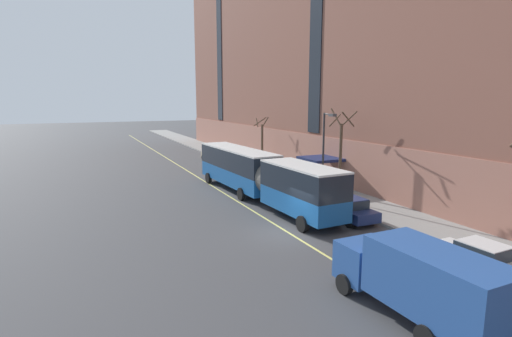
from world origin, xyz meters
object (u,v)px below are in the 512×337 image
Objects in this scene: street_lamp at (325,146)px; fire_hydrant at (269,173)px; street_tree_far_uptown at (262,142)px; parked_car_green_3 at (277,180)px; parked_car_darkgray_5 at (232,163)px; parked_car_white_0 at (479,259)px; parked_car_navy_4 at (348,208)px; street_tree_mid_block at (341,151)px; box_truck at (419,278)px; parked_car_champagne_1 at (212,155)px; city_bus at (258,173)px.

street_lamp is 10.38m from fire_hydrant.
street_tree_far_uptown is at bearing 71.68° from fire_hydrant.
fire_hydrant is at bearing 71.75° from parked_car_green_3.
parked_car_white_0 is at bearing -89.76° from parked_car_darkgray_5.
parked_car_navy_4 is at bearing -108.61° from street_lamp.
box_truck is at bearing -118.09° from street_tree_mid_block.
street_tree_far_uptown reaches higher than parked_car_champagne_1.
parked_car_green_3 is (0.03, -18.12, 0.00)m from parked_car_champagne_1.
city_bus is 4.15× the size of parked_car_navy_4.
parked_car_navy_4 is (-0.11, -28.42, 0.00)m from parked_car_champagne_1.
street_tree_mid_block is at bearing -51.83° from parked_car_green_3.
parked_car_white_0 is 1.03× the size of parked_car_champagne_1.
parked_car_navy_4 is at bearing -90.82° from parked_car_green_3.
city_bus is at bearing -98.72° from parked_car_champagne_1.
city_bus is 4.52× the size of parked_car_champagne_1.
parked_car_champagne_1 is 0.61× the size of street_tree_mid_block.
street_tree_far_uptown is (3.62, 20.82, 2.26)m from parked_car_navy_4.
street_tree_mid_block is 1.90m from street_lamp.
parked_car_green_3 and parked_car_navy_4 have the same top height.
street_lamp is at bearing -19.52° from city_bus.
street_tree_far_uptown reaches higher than parked_car_darkgray_5.
fire_hydrant is at bearing 83.40° from parked_car_navy_4.
street_lamp is (1.82, -15.56, 3.49)m from parked_car_darkgray_5.
box_truck is at bearing -105.23° from fire_hydrant.
street_lamp is (-1.78, -0.35, 0.56)m from street_tree_mid_block.
city_bus reaches higher than fire_hydrant.
parked_car_darkgray_5 is at bearing 80.42° from box_truck.
street_lamp reaches higher than parked_car_champagne_1.
street_tree_mid_block is 14.97m from street_tree_far_uptown.
fire_hydrant is (-1.87, -5.64, -2.55)m from street_tree_far_uptown.
city_bus reaches higher than parked_car_green_3.
parked_car_white_0 is 0.96× the size of parked_car_green_3.
box_truck is 1.20× the size of street_tree_far_uptown.
parked_car_champagne_1 is at bearing 90.09° from parked_car_white_0.
box_truck is (-5.42, -32.11, 0.87)m from parked_car_darkgray_5.
fire_hydrant is (-1.88, 9.32, -3.22)m from street_tree_mid_block.
parked_car_green_3 is 5.15m from fire_hydrant.
street_lamp is at bearing -83.34° from parked_car_darkgray_5.
fire_hydrant is (1.64, -13.24, -0.29)m from parked_car_champagne_1.
parked_car_green_3 is 11.31m from street_tree_far_uptown.
city_bus is 4.23× the size of parked_car_green_3.
box_truck is at bearing -99.58° from parked_car_darkgray_5.
street_tree_far_uptown reaches higher than fire_hydrant.
parked_car_green_3 is 0.68× the size of street_lamp.
street_tree_far_uptown is (6.75, 13.54, 0.90)m from city_bus.
parked_car_champagne_1 is 28.42m from parked_car_navy_4.
parked_car_darkgray_5 is 0.66× the size of box_truck.
parked_car_green_3 is (-0.02, 19.65, 0.00)m from parked_car_white_0.
parked_car_green_3 is at bearing 90.06° from parked_car_white_0.
street_tree_mid_block is 1.22× the size of street_tree_far_uptown.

